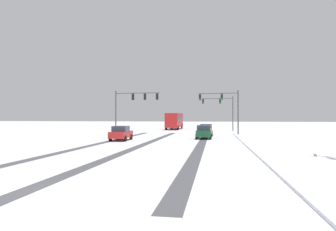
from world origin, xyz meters
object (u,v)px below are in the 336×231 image
object	(u,v)px
traffic_signal_far_right	(222,106)
car_red_third	(121,133)
car_yellow_cab_lead	(206,130)
traffic_signal_near_left	(133,102)
traffic_signal_near_right	(224,103)
car_dark_green_second	(204,132)
bus_oncoming	(175,120)

from	to	relation	value
traffic_signal_far_right	car_red_third	world-z (taller)	traffic_signal_far_right
car_yellow_cab_lead	traffic_signal_near_left	bearing A→B (deg)	179.45
traffic_signal_near_right	car_yellow_cab_lead	xyz separation A→B (m)	(-2.52, -2.27, -3.82)
traffic_signal_near_right	car_red_third	size ratio (longest dim) A/B	1.56
car_dark_green_second	traffic_signal_near_right	bearing A→B (deg)	71.28
car_red_third	bus_oncoming	bearing A→B (deg)	86.37
car_dark_green_second	car_red_third	size ratio (longest dim) A/B	0.99
traffic_signal_near_left	car_dark_green_second	world-z (taller)	traffic_signal_near_left
traffic_signal_near_right	bus_oncoming	world-z (taller)	traffic_signal_near_right
traffic_signal_near_right	traffic_signal_far_right	bearing A→B (deg)	90.01
car_yellow_cab_lead	car_dark_green_second	xyz separation A→B (m)	(-0.11, -5.49, 0.00)
traffic_signal_near_right	traffic_signal_near_left	distance (m)	13.28
traffic_signal_far_right	car_yellow_cab_lead	bearing A→B (deg)	-100.06
car_dark_green_second	car_red_third	xyz separation A→B (m)	(-9.03, -4.21, 0.00)
traffic_signal_far_right	bus_oncoming	world-z (taller)	traffic_signal_far_right
traffic_signal_near_left	car_yellow_cab_lead	distance (m)	11.31
traffic_signal_far_right	bus_oncoming	xyz separation A→B (m)	(-9.76, 5.97, -2.65)
traffic_signal_near_right	car_dark_green_second	world-z (taller)	traffic_signal_near_right
car_yellow_cab_lead	car_dark_green_second	size ratio (longest dim) A/B	1.00
car_dark_green_second	bus_oncoming	bearing A→B (deg)	105.54
bus_oncoming	traffic_signal_near_left	bearing A→B (deg)	-99.44
bus_oncoming	traffic_signal_near_right	bearing A→B (deg)	-61.39
traffic_signal_near_right	traffic_signal_near_left	size ratio (longest dim) A/B	0.97
traffic_signal_far_right	car_dark_green_second	distance (m)	20.23
car_yellow_cab_lead	car_dark_green_second	bearing A→B (deg)	-91.11
car_dark_green_second	car_red_third	world-z (taller)	same
car_yellow_cab_lead	bus_oncoming	world-z (taller)	bus_oncoming
traffic_signal_near_left	car_dark_green_second	bearing A→B (deg)	-28.09
traffic_signal_far_right	traffic_signal_near_left	size ratio (longest dim) A/B	0.97
car_yellow_cab_lead	car_dark_green_second	distance (m)	5.49
traffic_signal_near_right	bus_oncoming	xyz separation A→B (m)	(-9.76, 17.90, -2.65)
bus_oncoming	car_yellow_cab_lead	bearing A→B (deg)	-70.25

